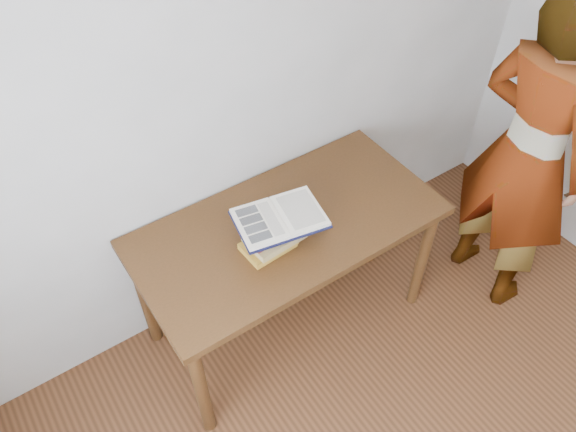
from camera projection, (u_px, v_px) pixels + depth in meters
desk at (288, 238)px, 2.64m from camera, size 1.43×0.71×0.77m
book_stack at (271, 238)px, 2.42m from camera, size 0.26×0.19×0.13m
open_book at (280, 218)px, 2.40m from camera, size 0.42×0.33×0.03m
reader at (527, 157)px, 2.68m from camera, size 0.44×0.67×1.80m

